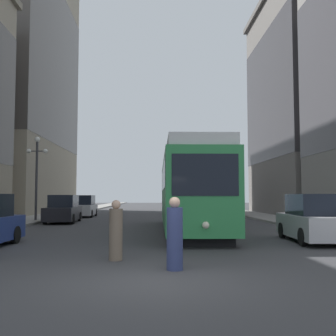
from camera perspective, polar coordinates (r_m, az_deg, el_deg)
The scene contains 12 objects.
ground_plane at distance 8.70m, azimuth -1.62°, elevation -15.49°, with size 200.00×200.00×0.00m, color #38383A.
sidewalk_left at distance 49.34m, azimuth -12.19°, elevation -5.81°, with size 2.92×120.00×0.15m, color gray.
sidewalk_right at distance 49.35m, azimuth 8.50°, elevation -5.86°, with size 2.92×120.00×0.15m, color gray.
streetcar at distance 20.65m, azimuth 2.94°, elevation -2.96°, with size 2.77×14.71×3.89m.
transit_bus at distance 39.71m, azimuth 5.83°, elevation -3.65°, with size 2.97×12.10×3.45m.
parked_car_left_near at distance 35.40m, azimuth -11.72°, elevation -5.33°, with size 1.97×4.90×1.82m.
parked_car_left_mid at distance 27.85m, azimuth -14.43°, elevation -5.68°, with size 2.03×4.83×1.82m.
parked_car_right_far at distance 16.64m, azimuth 19.74°, elevation -6.82°, with size 2.08×4.58×1.82m.
pedestrian_crossing_far at distance 11.31m, azimuth -7.31°, elevation -8.89°, with size 0.37×0.37×1.63m.
pedestrian_on_sidewalk at distance 9.77m, azimuth 0.94°, elevation -9.47°, with size 0.39×0.39×1.72m.
lamp_post_left_far at distance 28.68m, azimuth -17.89°, elevation 0.37°, with size 1.41×0.36×5.59m.
building_left_corner at distance 47.77m, azimuth -21.45°, elevation 12.31°, with size 11.44×21.53×28.92m.
Camera 1 is at (-0.04, -8.52, 1.74)m, focal length 43.56 mm.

